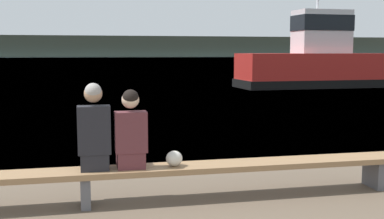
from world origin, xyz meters
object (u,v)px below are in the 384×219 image
at_px(bench_main, 85,176).
at_px(shopping_bag, 174,159).
at_px(person_right, 131,134).
at_px(person_left, 94,132).
at_px(tugboat_red, 315,63).

bearing_deg(bench_main, shopping_bag, -0.69).
height_order(bench_main, person_right, person_right).
bearing_deg(shopping_bag, person_right, 177.69).
distance_m(person_left, shopping_bag, 1.06).
height_order(person_right, shopping_bag, person_right).
distance_m(person_right, tugboat_red, 21.39).
bearing_deg(tugboat_red, person_right, 145.52).
height_order(person_right, tugboat_red, tugboat_red).
relative_size(bench_main, shopping_bag, 40.72).
bearing_deg(person_right, person_left, -179.70).
bearing_deg(shopping_bag, tugboat_red, 58.66).
distance_m(bench_main, person_left, 0.56).
relative_size(bench_main, tugboat_red, 1.03).
bearing_deg(tugboat_red, bench_main, 144.27).
height_order(person_left, shopping_bag, person_left).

